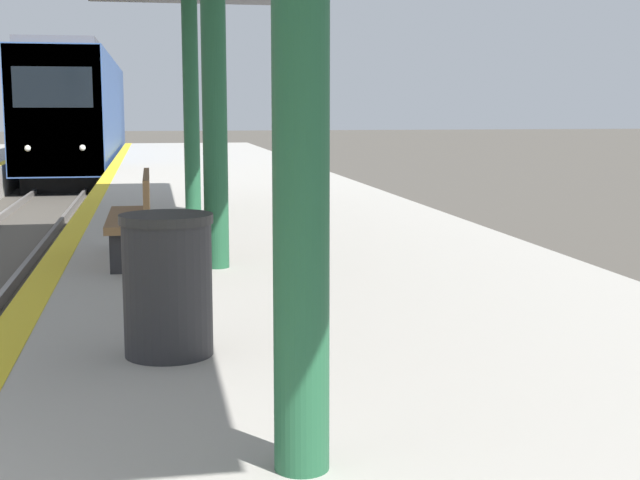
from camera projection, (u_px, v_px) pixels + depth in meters
train at (81, 113)px, 35.04m from camera, size 2.73×20.63×4.58m
trash_bin at (168, 285)px, 5.79m from camera, size 0.61×0.61×0.93m
bench at (136, 214)px, 9.41m from camera, size 0.44×1.91×0.92m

